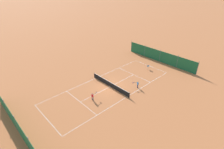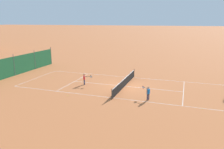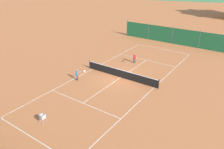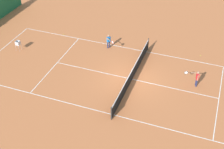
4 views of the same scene
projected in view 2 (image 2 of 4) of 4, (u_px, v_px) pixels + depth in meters
ground_plane at (125, 86)px, 24.91m from camera, size 600.00×600.00×0.00m
court_line_markings at (125, 86)px, 24.91m from camera, size 8.25×23.85×0.01m
tennis_net at (125, 82)px, 24.79m from camera, size 9.18×0.08×1.06m
windscreen_fence_far at (14, 66)px, 29.44m from camera, size 17.28×0.08×2.90m
player_far_baseline at (85, 78)px, 25.35m from camera, size 0.42×1.10×1.29m
player_near_baseline at (148, 92)px, 20.46m from camera, size 0.88×0.86×1.29m
tennis_ball_by_net_left at (53, 78)px, 28.43m from camera, size 0.07×0.07×0.07m
tennis_ball_alley_right at (68, 96)px, 21.64m from camera, size 0.07×0.07×0.07m
tennis_ball_near_corner at (202, 109)px, 18.48m from camera, size 0.07×0.07×0.07m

